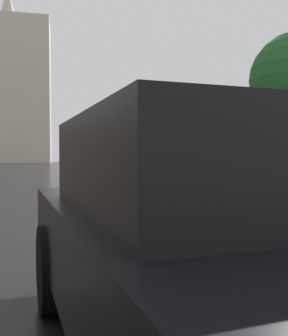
% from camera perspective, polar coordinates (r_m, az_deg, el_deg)
% --- Properties ---
extents(ground, '(120.00, 120.00, 0.00)m').
position_cam_1_polar(ground, '(6.31, 5.67, -9.17)').
color(ground, black).
extents(car_red_near_kerb, '(1.99, 4.07, 1.51)m').
position_cam_1_polar(car_red_near_kerb, '(16.75, -0.67, 0.49)').
color(car_red_near_kerb, maroon).
rests_on(car_red_near_kerb, ground).
extents(car_blue_mid_road, '(1.91, 3.91, 1.35)m').
position_cam_1_polar(car_blue_mid_road, '(8.86, 19.78, -1.38)').
color(car_blue_mid_road, navy).
rests_on(car_blue_mid_road, ground).
extents(car_black_far_ahead, '(1.76, 4.04, 1.44)m').
position_cam_1_polar(car_black_far_ahead, '(2.10, 12.08, -11.39)').
color(car_black_far_ahead, black).
rests_on(car_black_far_ahead, ground).
extents(car_grey_behind_camera, '(1.93, 4.42, 1.46)m').
position_cam_1_polar(car_grey_behind_camera, '(26.42, -7.67, 0.97)').
color(car_grey_behind_camera, slate).
rests_on(car_grey_behind_camera, ground).
extents(pedestrian_with_umbrella_near, '(1.05, 1.05, 1.85)m').
position_cam_1_polar(pedestrian_with_umbrella_near, '(16.37, 10.09, 3.35)').
color(pedestrian_with_umbrella_near, black).
rests_on(pedestrian_with_umbrella_near, sidewalk_strip).
extents(traffic_light, '(0.26, 0.39, 4.03)m').
position_cam_1_polar(traffic_light, '(16.13, 5.54, 8.18)').
color(traffic_light, black).
rests_on(traffic_light, sidewalk_strip).
extents(street_tree_mid, '(2.82, 2.82, 5.73)m').
position_cam_1_polar(street_tree_mid, '(26.37, 1.53, 8.65)').
color(street_tree_mid, '#4C3823').
rests_on(street_tree_mid, ground).
extents(distant_tower, '(12.85, 9.12, 25.77)m').
position_cam_1_polar(distant_tower, '(60.57, -19.57, 10.86)').
color(distant_tower, beige).
rests_on(distant_tower, ground).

